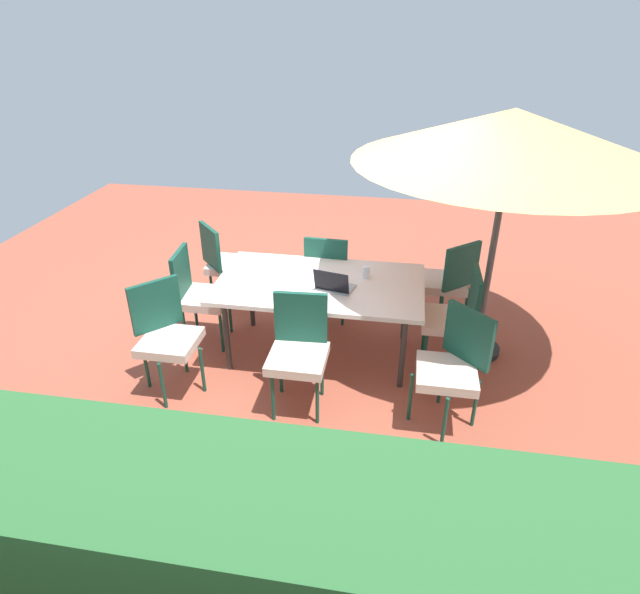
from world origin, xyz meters
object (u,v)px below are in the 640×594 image
object	(u,v)px
chair_northeast	(166,333)
laptop	(334,285)
chair_east	(198,292)
chair_west	(455,315)
dining_table	(320,287)
chair_south	(328,272)
patio_umbrella	(512,137)
chair_north	(299,348)
chair_southwest	(449,279)
chair_southeast	(225,261)
cup	(366,272)
chair_northwest	(453,364)

from	to	relation	value
chair_northeast	laptop	distance (m)	1.50
chair_east	chair_west	bearing A→B (deg)	-95.75
chair_east	chair_west	xyz separation A→B (m)	(-2.44, 0.02, 0.00)
dining_table	chair_south	bearing A→B (deg)	-87.67
patio_umbrella	chair_west	size ratio (longest dim) A/B	2.64
dining_table	laptop	bearing A→B (deg)	138.10
patio_umbrella	chair_north	size ratio (longest dim) A/B	2.64
patio_umbrella	chair_southwest	size ratio (longest dim) A/B	2.64
chair_southeast	cup	world-z (taller)	chair_southeast
patio_umbrella	cup	size ratio (longest dim) A/B	22.03
chair_southeast	chair_west	world-z (taller)	same
chair_northwest	chair_southwest	distance (m)	1.49
patio_umbrella	chair_north	xyz separation A→B (m)	(1.56, 1.05, -1.51)
chair_west	laptop	size ratio (longest dim) A/B	2.67
patio_umbrella	chair_west	distance (m)	1.57
chair_northeast	dining_table	bearing A→B (deg)	-16.39
chair_south	chair_west	size ratio (longest dim) A/B	1.00
chair_northwest	chair_south	bearing A→B (deg)	173.07
chair_northwest	chair_southeast	xyz separation A→B (m)	(2.36, -1.54, 0.00)
chair_west	patio_umbrella	bearing A→B (deg)	135.39
patio_umbrella	chair_south	world-z (taller)	patio_umbrella
chair_east	laptop	world-z (taller)	laptop
dining_table	cup	world-z (taller)	cup
chair_east	chair_southwest	size ratio (longest dim) A/B	1.00
patio_umbrella	laptop	size ratio (longest dim) A/B	7.03
chair_southeast	laptop	xyz separation A→B (m)	(-1.33, 0.90, 0.27)
chair_northwest	laptop	xyz separation A→B (m)	(1.03, -0.64, 0.27)
patio_umbrella	chair_south	distance (m)	2.19
cup	chair_north	bearing A→B (deg)	63.77
chair_northwest	chair_northeast	distance (m)	2.38
chair_northwest	chair_east	xyz separation A→B (m)	(2.38, -0.80, 0.00)
chair_east	chair_southwest	bearing A→B (deg)	-79.06
chair_southwest	chair_north	size ratio (longest dim) A/B	1.00
chair_northwest	chair_north	world-z (taller)	same
patio_umbrella	chair_southwest	world-z (taller)	patio_umbrella
chair_northwest	chair_north	xyz separation A→B (m)	(1.22, -0.01, 0.00)
patio_umbrella	chair_southwest	xyz separation A→B (m)	(0.31, -0.43, -1.51)
chair_northeast	laptop	bearing A→B (deg)	-23.82
chair_east	chair_north	distance (m)	1.40
patio_umbrella	laptop	world-z (taller)	patio_umbrella
chair_southwest	chair_southeast	size ratio (longest dim) A/B	1.00
cup	patio_umbrella	bearing A→B (deg)	-173.06
chair_southwest	cup	size ratio (longest dim) A/B	8.36
chair_southwest	laptop	xyz separation A→B (m)	(1.06, 0.85, 0.27)
chair_south	cup	xyz separation A→B (m)	(-0.43, 0.53, 0.28)
chair_north	chair_southwest	bearing A→B (deg)	46.43
chair_west	cup	size ratio (longest dim) A/B	8.36
chair_northwest	laptop	size ratio (longest dim) A/B	2.67
dining_table	chair_northwest	xyz separation A→B (m)	(-1.17, 0.77, -0.17)
chair_east	chair_south	xyz separation A→B (m)	(-1.17, -0.66, 0.00)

